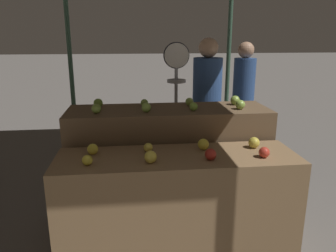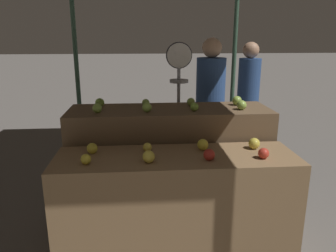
% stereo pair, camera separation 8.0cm
% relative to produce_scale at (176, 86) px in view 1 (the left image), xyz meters
% --- Properties ---
extents(display_counter_front, '(1.83, 0.55, 0.89)m').
position_rel_produce_scale_xyz_m(display_counter_front, '(-0.15, -1.19, -0.79)').
color(display_counter_front, olive).
rests_on(display_counter_front, ground_plane).
extents(display_counter_back, '(1.83, 0.55, 1.12)m').
position_rel_produce_scale_xyz_m(display_counter_back, '(-0.15, -0.59, -0.67)').
color(display_counter_back, brown).
rests_on(display_counter_back, ground_plane).
extents(apple_front_0, '(0.07, 0.07, 0.07)m').
position_rel_produce_scale_xyz_m(apple_front_0, '(-0.80, -1.30, -0.31)').
color(apple_front_0, gold).
rests_on(apple_front_0, display_counter_front).
extents(apple_front_1, '(0.09, 0.09, 0.09)m').
position_rel_produce_scale_xyz_m(apple_front_1, '(-0.36, -1.30, -0.30)').
color(apple_front_1, yellow).
rests_on(apple_front_1, display_counter_front).
extents(apple_front_2, '(0.09, 0.09, 0.09)m').
position_rel_produce_scale_xyz_m(apple_front_2, '(0.08, -1.30, -0.30)').
color(apple_front_2, '#AD281E').
rests_on(apple_front_2, display_counter_front).
extents(apple_front_3, '(0.08, 0.08, 0.08)m').
position_rel_produce_scale_xyz_m(apple_front_3, '(0.48, -1.30, -0.30)').
color(apple_front_3, red).
rests_on(apple_front_3, display_counter_front).
extents(apple_front_4, '(0.08, 0.08, 0.08)m').
position_rel_produce_scale_xyz_m(apple_front_4, '(-0.79, -1.09, -0.30)').
color(apple_front_4, gold).
rests_on(apple_front_4, display_counter_front).
extents(apple_front_5, '(0.07, 0.07, 0.07)m').
position_rel_produce_scale_xyz_m(apple_front_5, '(-0.37, -1.08, -0.31)').
color(apple_front_5, yellow).
rests_on(apple_front_5, display_counter_front).
extents(apple_front_6, '(0.09, 0.09, 0.09)m').
position_rel_produce_scale_xyz_m(apple_front_6, '(0.07, -1.08, -0.30)').
color(apple_front_6, gold).
rests_on(apple_front_6, display_counter_front).
extents(apple_front_7, '(0.09, 0.09, 0.09)m').
position_rel_produce_scale_xyz_m(apple_front_7, '(0.48, -1.08, -0.30)').
color(apple_front_7, gold).
rests_on(apple_front_7, display_counter_front).
extents(apple_back_0, '(0.08, 0.08, 0.08)m').
position_rel_produce_scale_xyz_m(apple_back_0, '(-0.79, -0.70, -0.07)').
color(apple_back_0, '#8EB247').
rests_on(apple_back_0, display_counter_back).
extents(apple_back_1, '(0.08, 0.08, 0.08)m').
position_rel_produce_scale_xyz_m(apple_back_1, '(-0.36, -0.70, -0.07)').
color(apple_back_1, '#8EB247').
rests_on(apple_back_1, display_counter_back).
extents(apple_back_2, '(0.07, 0.07, 0.07)m').
position_rel_produce_scale_xyz_m(apple_back_2, '(0.06, -0.69, -0.08)').
color(apple_back_2, '#84AD3D').
rests_on(apple_back_2, display_counter_back).
extents(apple_back_3, '(0.09, 0.09, 0.09)m').
position_rel_produce_scale_xyz_m(apple_back_3, '(0.49, -0.68, -0.07)').
color(apple_back_3, '#8EB247').
rests_on(apple_back_3, display_counter_back).
extents(apple_back_4, '(0.08, 0.08, 0.08)m').
position_rel_produce_scale_xyz_m(apple_back_4, '(-0.79, -0.47, -0.07)').
color(apple_back_4, '#7AA338').
rests_on(apple_back_4, display_counter_back).
extents(apple_back_5, '(0.07, 0.07, 0.07)m').
position_rel_produce_scale_xyz_m(apple_back_5, '(-0.37, -0.47, -0.08)').
color(apple_back_5, '#8EB247').
rests_on(apple_back_5, display_counter_back).
extents(apple_back_6, '(0.08, 0.08, 0.08)m').
position_rel_produce_scale_xyz_m(apple_back_6, '(0.06, -0.48, -0.08)').
color(apple_back_6, '#8EB247').
rests_on(apple_back_6, display_counter_back).
extents(apple_back_7, '(0.09, 0.09, 0.09)m').
position_rel_produce_scale_xyz_m(apple_back_7, '(0.50, -0.49, -0.07)').
color(apple_back_7, '#8EB247').
rests_on(apple_back_7, display_counter_back).
extents(produce_scale, '(0.28, 0.20, 1.70)m').
position_rel_produce_scale_xyz_m(produce_scale, '(0.00, 0.00, 0.00)').
color(produce_scale, '#99999E').
rests_on(produce_scale, ground_plane).
extents(person_vendor_at_scale, '(0.40, 0.40, 1.74)m').
position_rel_produce_scale_xyz_m(person_vendor_at_scale, '(0.42, 0.33, -0.22)').
color(person_vendor_at_scale, '#2D2D38').
rests_on(person_vendor_at_scale, ground_plane).
extents(person_customer_left, '(0.32, 0.32, 1.68)m').
position_rel_produce_scale_xyz_m(person_customer_left, '(1.09, 0.95, -0.25)').
color(person_customer_left, '#2D2D38').
rests_on(person_customer_left, ground_plane).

